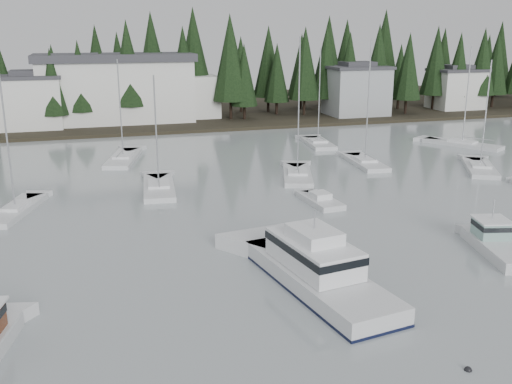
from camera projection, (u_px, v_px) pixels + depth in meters
far_shore_land at (140, 111)px, 109.26m from camera, size 240.00×54.00×1.00m
conifer_treeline at (147, 120)px, 99.13m from camera, size 200.00×22.00×20.00m
house_west at (30, 101)px, 86.40m from camera, size 9.54×7.42×8.75m
house_east_a at (356, 90)px, 100.47m from camera, size 10.60×8.48×9.25m
house_east_b at (456, 88)px, 108.59m from camera, size 9.54×7.42×8.25m
harbor_inn at (129, 89)px, 93.37m from camera, size 29.50×11.50×10.90m
cabin_cruiser_center at (317, 273)px, 34.27m from camera, size 5.78×13.13×5.45m
lobster_boat_teal at (497, 246)px, 39.59m from camera, size 4.15×7.55×3.98m
sailboat_0 at (365, 164)px, 65.82m from camera, size 3.67×8.93×14.62m
sailboat_1 at (318, 144)px, 77.08m from camera, size 3.91×8.52×13.30m
sailboat_3 at (297, 176)px, 60.08m from camera, size 5.61×9.54×14.88m
sailboat_6 at (16, 212)px, 48.28m from camera, size 4.95×8.97×13.23m
sailboat_7 at (462, 145)px, 76.45m from camera, size 7.43×10.34×13.54m
sailboat_8 at (159, 189)px, 55.25m from camera, size 3.88×9.63×11.49m
sailboat_9 at (480, 169)px, 63.16m from camera, size 6.92×9.25×12.48m
sailboat_10 at (124, 160)px, 67.92m from camera, size 5.38×10.69×12.33m
runabout_1 at (320, 202)px, 50.92m from camera, size 2.60×5.70×1.42m
mooring_buoy_dark at (468, 370)px, 25.85m from camera, size 0.37×0.37×0.37m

